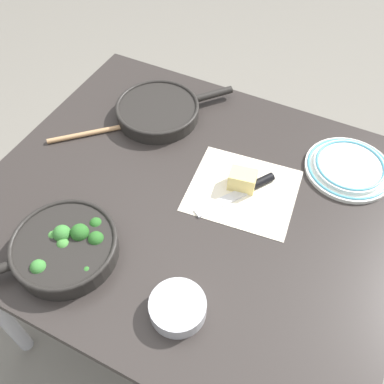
# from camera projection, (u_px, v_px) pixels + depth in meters

# --- Properties ---
(ground_plane) EXTENTS (14.00, 14.00, 0.00)m
(ground_plane) POSITION_uv_depth(u_px,v_px,m) (192.00, 308.00, 1.75)
(ground_plane) COLOR slate
(dining_table_red) EXTENTS (1.13, 0.96, 0.74)m
(dining_table_red) POSITION_uv_depth(u_px,v_px,m) (192.00, 214.00, 1.23)
(dining_table_red) COLOR #2D2826
(dining_table_red) RESTS_ON ground_plane
(skillet_broccoli) EXTENTS (0.31, 0.35, 0.07)m
(skillet_broccoli) POSITION_uv_depth(u_px,v_px,m) (65.00, 248.00, 1.03)
(skillet_broccoli) COLOR black
(skillet_broccoli) RESTS_ON dining_table_red
(skillet_eggs) EXTENTS (0.31, 0.34, 0.05)m
(skillet_eggs) POSITION_uv_depth(u_px,v_px,m) (159.00, 110.00, 1.36)
(skillet_eggs) COLOR black
(skillet_eggs) RESTS_ON dining_table_red
(wooden_spoon) EXTENTS (0.27, 0.26, 0.02)m
(wooden_spoon) POSITION_uv_depth(u_px,v_px,m) (118.00, 127.00, 1.33)
(wooden_spoon) COLOR tan
(wooden_spoon) RESTS_ON dining_table_red
(parchment_sheet) EXTENTS (0.31, 0.28, 0.00)m
(parchment_sheet) POSITION_uv_depth(u_px,v_px,m) (243.00, 190.00, 1.18)
(parchment_sheet) COLOR silver
(parchment_sheet) RESTS_ON dining_table_red
(grater_knife) EXTENTS (0.16, 0.22, 0.02)m
(grater_knife) POSITION_uv_depth(u_px,v_px,m) (247.00, 189.00, 1.18)
(grater_knife) COLOR silver
(grater_knife) RESTS_ON dining_table_red
(cheese_block) EXTENTS (0.08, 0.06, 0.06)m
(cheese_block) POSITION_uv_depth(u_px,v_px,m) (242.00, 180.00, 1.17)
(cheese_block) COLOR #EFD67A
(cheese_block) RESTS_ON dining_table_red
(dinner_plate_stack) EXTENTS (0.25, 0.25, 0.03)m
(dinner_plate_stack) POSITION_uv_depth(u_px,v_px,m) (349.00, 167.00, 1.22)
(dinner_plate_stack) COLOR silver
(dinner_plate_stack) RESTS_ON dining_table_red
(prep_bowl_steel) EXTENTS (0.13, 0.13, 0.04)m
(prep_bowl_steel) POSITION_uv_depth(u_px,v_px,m) (178.00, 308.00, 0.95)
(prep_bowl_steel) COLOR #B7B7BC
(prep_bowl_steel) RESTS_ON dining_table_red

